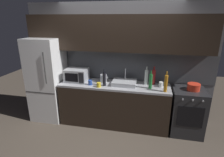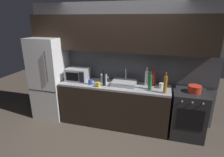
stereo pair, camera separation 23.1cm
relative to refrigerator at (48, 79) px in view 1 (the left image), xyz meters
name	(u,v)px [view 1 (the left image)]	position (x,y,z in m)	size (l,w,h in m)	color
ground_plane	(104,151)	(1.49, -0.90, -0.90)	(10.00, 10.00, 0.00)	#4C4238
back_wall	(117,50)	(1.49, 0.30, 0.65)	(3.97, 0.44, 2.50)	slate
counter_run	(114,104)	(1.49, 0.00, -0.45)	(2.23, 0.60, 0.90)	black
refrigerator	(48,79)	(0.00, 0.00, 0.00)	(0.68, 0.69, 1.80)	white
oven_range	(187,111)	(2.95, 0.00, -0.45)	(0.60, 0.62, 0.90)	#232326
microwave	(77,75)	(0.68, 0.02, 0.14)	(0.46, 0.35, 0.27)	#A8AAAF
sink_basin	(124,83)	(1.70, 0.03, 0.04)	(0.48, 0.38, 0.30)	#ADAFB5
kettle	(104,78)	(1.26, 0.06, 0.09)	(0.17, 0.14, 0.20)	#B7BABF
wine_bottle_dark	(104,79)	(1.32, -0.12, 0.14)	(0.06, 0.06, 0.34)	black
wine_bottle_amber	(166,83)	(2.48, -0.19, 0.16)	(0.06, 0.06, 0.38)	#B27019
wine_bottle_clear	(146,77)	(2.12, 0.13, 0.16)	(0.07, 0.07, 0.37)	silver
wine_bottle_green	(151,81)	(2.21, -0.08, 0.15)	(0.07, 0.07, 0.35)	#1E6B2D
wine_bottle_red	(154,77)	(2.27, 0.17, 0.16)	(0.07, 0.07, 0.37)	#A82323
mug_blue	(90,83)	(1.03, -0.13, 0.05)	(0.08, 0.08, 0.10)	#234299
mug_white	(161,84)	(2.42, 0.04, 0.05)	(0.08, 0.08, 0.10)	silver
mug_yellow	(99,85)	(1.23, -0.21, 0.05)	(0.08, 0.08, 0.09)	gold
cooking_pot	(194,87)	(3.00, 0.00, 0.06)	(0.23, 0.23, 0.13)	red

